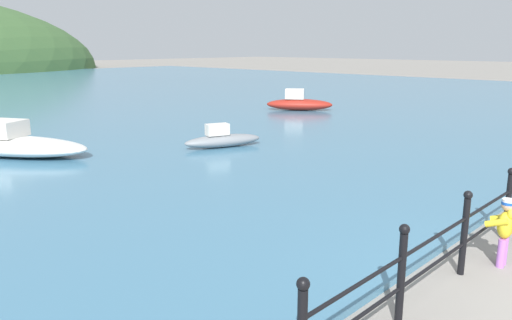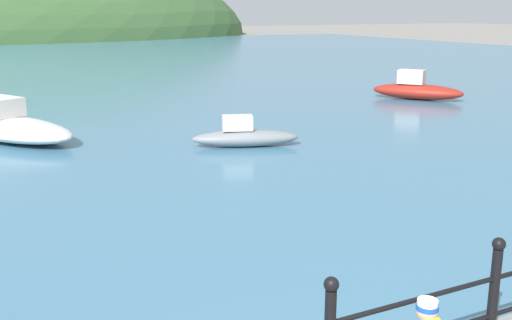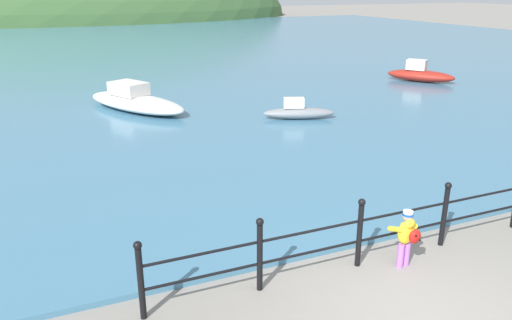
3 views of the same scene
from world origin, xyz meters
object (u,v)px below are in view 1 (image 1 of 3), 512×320
at_px(child_in_coat, 507,226).
at_px(boat_twin_mast, 222,139).
at_px(boat_red_dinghy, 299,103).
at_px(boat_far_right, 10,143).

height_order(child_in_coat, boat_twin_mast, child_in_coat).
bearing_deg(boat_red_dinghy, child_in_coat, -131.14).
bearing_deg(boat_red_dinghy, boat_far_right, -178.42).
xyz_separation_m(child_in_coat, boat_twin_mast, (2.73, 8.96, -0.27)).
bearing_deg(boat_twin_mast, child_in_coat, -106.96).
bearing_deg(boat_twin_mast, boat_far_right, 143.75).
bearing_deg(child_in_coat, boat_twin_mast, 73.04).
bearing_deg(child_in_coat, boat_red_dinghy, 48.86).
bearing_deg(boat_far_right, child_in_coat, -80.36).
height_order(child_in_coat, boat_far_right, boat_far_right).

